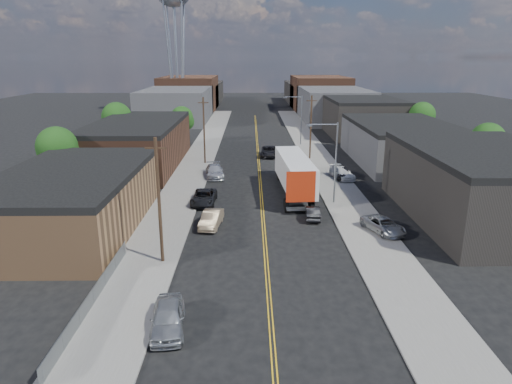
{
  "coord_description": "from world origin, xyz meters",
  "views": [
    {
      "loc": [
        -1.2,
        -23.12,
        15.6
      ],
      "look_at": [
        -0.69,
        21.17,
        2.5
      ],
      "focal_mm": 32.0,
      "sensor_mm": 36.0,
      "label": 1
    }
  ],
  "objects_px": {
    "car_right_oncoming": "(313,213)",
    "car_right_lot_c": "(343,172)",
    "car_left_b": "(211,219)",
    "car_left_a": "(168,317)",
    "car_left_c": "(204,197)",
    "car_ahead_truck": "(269,151)",
    "car_right_lot_b": "(342,173)",
    "car_right_lot_a": "(383,225)",
    "semi_truck": "(293,170)",
    "car_left_d": "(215,171)"
  },
  "relations": [
    {
      "from": "car_left_d",
      "to": "car_right_lot_c",
      "type": "bearing_deg",
      "value": -11.75
    },
    {
      "from": "semi_truck",
      "to": "car_left_d",
      "type": "height_order",
      "value": "semi_truck"
    },
    {
      "from": "car_right_lot_c",
      "to": "car_ahead_truck",
      "type": "height_order",
      "value": "car_right_lot_c"
    },
    {
      "from": "car_left_b",
      "to": "car_right_lot_a",
      "type": "xyz_separation_m",
      "value": [
        15.95,
        -2.0,
        0.06
      ]
    },
    {
      "from": "car_right_lot_b",
      "to": "car_right_lot_c",
      "type": "height_order",
      "value": "car_right_lot_c"
    },
    {
      "from": "car_left_d",
      "to": "semi_truck",
      "type": "bearing_deg",
      "value": -41.83
    },
    {
      "from": "car_right_oncoming",
      "to": "car_right_lot_b",
      "type": "distance_m",
      "value": 16.43
    },
    {
      "from": "car_left_c",
      "to": "car_left_b",
      "type": "bearing_deg",
      "value": -76.97
    },
    {
      "from": "car_left_b",
      "to": "car_right_lot_b",
      "type": "bearing_deg",
      "value": 54.94
    },
    {
      "from": "car_right_oncoming",
      "to": "semi_truck",
      "type": "bearing_deg",
      "value": -78.7
    },
    {
      "from": "car_right_oncoming",
      "to": "car_right_lot_c",
      "type": "relative_size",
      "value": 0.84
    },
    {
      "from": "car_left_b",
      "to": "car_right_oncoming",
      "type": "relative_size",
      "value": 1.2
    },
    {
      "from": "car_left_b",
      "to": "car_left_d",
      "type": "distance_m",
      "value": 18.82
    },
    {
      "from": "car_left_a",
      "to": "car_right_oncoming",
      "type": "relative_size",
      "value": 1.24
    },
    {
      "from": "car_left_a",
      "to": "car_right_lot_a",
      "type": "height_order",
      "value": "car_left_a"
    },
    {
      "from": "car_left_c",
      "to": "car_right_oncoming",
      "type": "bearing_deg",
      "value": -21.78
    },
    {
      "from": "semi_truck",
      "to": "car_right_lot_a",
      "type": "height_order",
      "value": "semi_truck"
    },
    {
      "from": "car_left_b",
      "to": "car_left_d",
      "type": "relative_size",
      "value": 0.82
    },
    {
      "from": "car_ahead_truck",
      "to": "car_left_c",
      "type": "bearing_deg",
      "value": -104.54
    },
    {
      "from": "semi_truck",
      "to": "car_right_oncoming",
      "type": "relative_size",
      "value": 4.52
    },
    {
      "from": "car_left_a",
      "to": "car_left_c",
      "type": "relative_size",
      "value": 0.88
    },
    {
      "from": "car_right_oncoming",
      "to": "car_ahead_truck",
      "type": "distance_m",
      "value": 30.42
    },
    {
      "from": "car_left_a",
      "to": "car_ahead_truck",
      "type": "relative_size",
      "value": 0.83
    },
    {
      "from": "car_left_a",
      "to": "car_right_lot_c",
      "type": "relative_size",
      "value": 1.04
    },
    {
      "from": "car_left_b",
      "to": "car_right_lot_c",
      "type": "bearing_deg",
      "value": 54.92
    },
    {
      "from": "car_right_lot_a",
      "to": "car_right_lot_b",
      "type": "distance_m",
      "value": 19.41
    },
    {
      "from": "car_left_c",
      "to": "semi_truck",
      "type": "bearing_deg",
      "value": 27.45
    },
    {
      "from": "car_ahead_truck",
      "to": "car_right_lot_c",
      "type": "bearing_deg",
      "value": -54.73
    },
    {
      "from": "car_left_d",
      "to": "car_right_lot_a",
      "type": "relative_size",
      "value": 1.17
    },
    {
      "from": "car_left_a",
      "to": "car_right_lot_c",
      "type": "xyz_separation_m",
      "value": [
        17.15,
        34.83,
        0.12
      ]
    },
    {
      "from": "car_right_lot_b",
      "to": "car_right_lot_c",
      "type": "bearing_deg",
      "value": 31.55
    },
    {
      "from": "car_ahead_truck",
      "to": "car_left_b",
      "type": "bearing_deg",
      "value": -98.43
    },
    {
      "from": "car_right_lot_b",
      "to": "car_right_oncoming",
      "type": "bearing_deg",
      "value": -125.06
    },
    {
      "from": "car_left_c",
      "to": "car_right_lot_a",
      "type": "height_order",
      "value": "car_left_c"
    },
    {
      "from": "car_right_lot_c",
      "to": "car_ahead_truck",
      "type": "distance_m",
      "value": 17.41
    },
    {
      "from": "car_left_d",
      "to": "car_right_oncoming",
      "type": "relative_size",
      "value": 1.45
    },
    {
      "from": "car_left_b",
      "to": "car_left_c",
      "type": "height_order",
      "value": "car_left_b"
    },
    {
      "from": "car_right_oncoming",
      "to": "car_ahead_truck",
      "type": "relative_size",
      "value": 0.67
    },
    {
      "from": "car_right_lot_b",
      "to": "car_ahead_truck",
      "type": "relative_size",
      "value": 0.87
    },
    {
      "from": "semi_truck",
      "to": "car_left_c",
      "type": "distance_m",
      "value": 11.54
    },
    {
      "from": "car_left_b",
      "to": "car_ahead_truck",
      "type": "xyz_separation_m",
      "value": [
        6.83,
        32.33,
        0.04
      ]
    },
    {
      "from": "car_left_a",
      "to": "car_right_oncoming",
      "type": "xyz_separation_m",
      "value": [
        11.15,
        19.38,
        -0.18
      ]
    },
    {
      "from": "car_right_lot_b",
      "to": "car_left_c",
      "type": "bearing_deg",
      "value": -163.12
    },
    {
      "from": "semi_truck",
      "to": "car_left_b",
      "type": "xyz_separation_m",
      "value": [
        -8.87,
        -11.98,
        -1.85
      ]
    },
    {
      "from": "semi_truck",
      "to": "car_right_oncoming",
      "type": "distance_m",
      "value": 10.16
    },
    {
      "from": "car_right_lot_a",
      "to": "car_right_lot_c",
      "type": "relative_size",
      "value": 1.04
    },
    {
      "from": "car_right_lot_b",
      "to": "car_ahead_truck",
      "type": "height_order",
      "value": "car_right_lot_b"
    },
    {
      "from": "car_left_b",
      "to": "car_right_lot_c",
      "type": "height_order",
      "value": "car_right_lot_c"
    },
    {
      "from": "semi_truck",
      "to": "car_ahead_truck",
      "type": "bearing_deg",
      "value": 92.19
    },
    {
      "from": "car_right_oncoming",
      "to": "car_left_b",
      "type": "bearing_deg",
      "value": 16.49
    }
  ]
}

